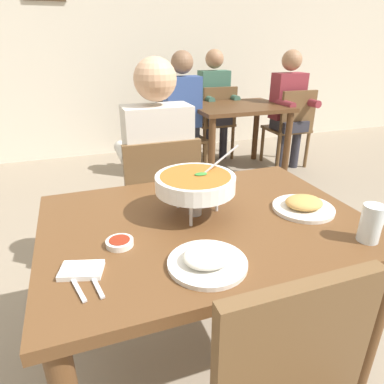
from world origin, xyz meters
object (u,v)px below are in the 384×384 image
object	(u,v)px
chair_bg_corner	(178,121)
patron_bg_middle	(215,99)
chair_bg_left	(179,130)
patron_bg_left	(181,109)
sauce_dish	(120,242)
chair_diner_main	(160,202)
chair_bg_middle	(216,119)
curry_bowl	(195,183)
diner_main	(157,162)
appetizer_plate	(304,205)
drink_glass	(371,225)
chair_bg_right	(291,124)
rice_plate	(207,260)
dining_table_far	(237,118)
patron_bg_right	(289,103)
dining_table_main	(205,246)

from	to	relation	value
chair_bg_corner	patron_bg_middle	distance (m)	0.55
chair_bg_left	patron_bg_left	xyz separation A→B (m)	(0.01, -0.06, 0.24)
sauce_dish	chair_bg_left	xyz separation A→B (m)	(0.98, 2.46, -0.26)
chair_diner_main	chair_bg_middle	world-z (taller)	same
curry_bowl	sauce_dish	xyz separation A→B (m)	(-0.31, -0.12, -0.12)
diner_main	sauce_dish	size ratio (longest dim) A/B	14.56
appetizer_plate	drink_glass	size ratio (longest dim) A/B	1.85
drink_glass	chair_bg_right	size ratio (longest dim) A/B	0.14
rice_plate	drink_glass	bearing A→B (deg)	-5.15
appetizer_plate	chair_bg_middle	distance (m)	3.01
drink_glass	curry_bowl	bearing A→B (deg)	142.30
chair_bg_corner	chair_bg_left	bearing A→B (deg)	-106.04
sauce_dish	dining_table_far	xyz separation A→B (m)	(1.61, 2.35, -0.15)
chair_diner_main	sauce_dish	distance (m)	0.89
chair_diner_main	dining_table_far	world-z (taller)	chair_diner_main
appetizer_plate	patron_bg_right	size ratio (longest dim) A/B	0.18
patron_bg_middle	chair_diner_main	bearing A→B (deg)	-120.38
rice_plate	sauce_dish	distance (m)	0.30
patron_bg_left	patron_bg_right	size ratio (longest dim) A/B	1.00
dining_table_main	chair_bg_corner	world-z (taller)	chair_bg_corner
dining_table_main	chair_bg_corner	distance (m)	2.92
chair_diner_main	appetizer_plate	bearing A→B (deg)	-62.91
sauce_dish	curry_bowl	bearing A→B (deg)	21.94
chair_diner_main	appetizer_plate	xyz separation A→B (m)	(0.40, -0.77, 0.27)
drink_glass	patron_bg_left	distance (m)	2.65
appetizer_plate	chair_bg_left	distance (m)	2.47
dining_table_main	patron_bg_middle	distance (m)	3.14
chair_bg_left	chair_bg_middle	xyz separation A→B (m)	(0.62, 0.43, 0.00)
diner_main	chair_bg_right	size ratio (longest dim) A/B	1.46
dining_table_main	diner_main	bearing A→B (deg)	90.00
drink_glass	chair_bg_right	xyz separation A→B (m)	(1.50, 2.54, -0.31)
chair_bg_left	dining_table_main	bearing A→B (deg)	-105.25
dining_table_main	chair_bg_left	xyz separation A→B (m)	(0.65, 2.39, -0.13)
chair_bg_left	patron_bg_middle	xyz separation A→B (m)	(0.61, 0.48, 0.24)
sauce_dish	patron_bg_right	bearing A→B (deg)	46.02
appetizer_plate	drink_glass	distance (m)	0.27
appetizer_plate	diner_main	bearing A→B (deg)	116.14
rice_plate	chair_bg_corner	distance (m)	3.22
rice_plate	patron_bg_left	xyz separation A→B (m)	(0.76, 2.59, -0.03)
rice_plate	sauce_dish	bearing A→B (deg)	139.49
appetizer_plate	chair_bg_middle	xyz separation A→B (m)	(0.87, 2.87, -0.27)
drink_glass	dining_table_far	xyz separation A→B (m)	(0.82, 2.59, -0.19)
curry_bowl	appetizer_plate	bearing A→B (deg)	-14.69
rice_plate	chair_bg_middle	xyz separation A→B (m)	(1.37, 3.08, -0.27)
curry_bowl	chair_bg_middle	size ratio (longest dim) A/B	0.37
chair_bg_middle	patron_bg_left	size ratio (longest dim) A/B	0.69
drink_glass	patron_bg_middle	distance (m)	3.29
patron_bg_left	sauce_dish	bearing A→B (deg)	-112.37
chair_bg_left	patron_bg_middle	world-z (taller)	patron_bg_middle
appetizer_plate	drink_glass	world-z (taller)	drink_glass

